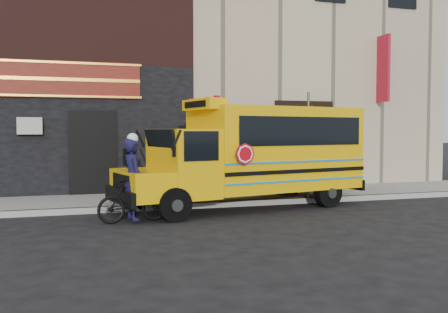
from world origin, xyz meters
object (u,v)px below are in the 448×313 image
at_px(school_bus, 255,153).
at_px(bicycle, 133,201).
at_px(sign_pole, 308,142).
at_px(cyclist, 133,181).

distance_m(school_bus, bicycle, 3.85).
bearing_deg(bicycle, sign_pole, -82.50).
distance_m(bicycle, cyclist, 0.45).
height_order(bicycle, cyclist, cyclist).
bearing_deg(sign_pole, bicycle, -163.08).
bearing_deg(cyclist, sign_pole, -87.30).
bearing_deg(bicycle, school_bus, -79.06).
bearing_deg(bicycle, cyclist, -6.41).
height_order(school_bus, cyclist, school_bus).
xyz_separation_m(school_bus, bicycle, (-3.49, -1.29, -1.01)).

